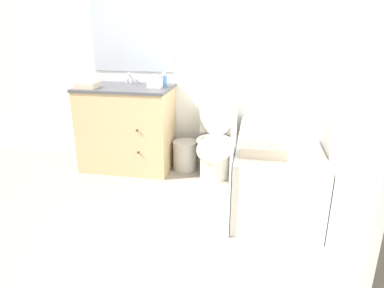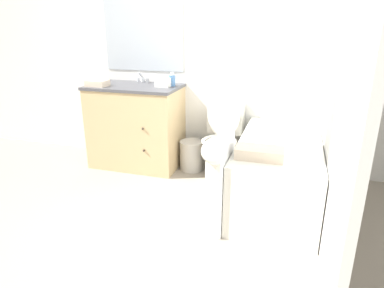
# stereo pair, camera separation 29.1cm
# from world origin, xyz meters

# --- Properties ---
(ground_plane) EXTENTS (14.00, 14.00, 0.00)m
(ground_plane) POSITION_xyz_m (0.00, 0.00, 0.00)
(ground_plane) COLOR gray
(wall_back) EXTENTS (8.00, 0.06, 2.50)m
(wall_back) POSITION_xyz_m (-0.01, 1.69, 1.25)
(wall_back) COLOR silver
(wall_back) RESTS_ON ground_plane
(wall_right) EXTENTS (0.05, 2.66, 2.50)m
(wall_right) POSITION_xyz_m (1.21, 0.83, 1.25)
(wall_right) COLOR silver
(wall_right) RESTS_ON ground_plane
(vanity_cabinet) EXTENTS (0.97, 0.60, 0.89)m
(vanity_cabinet) POSITION_xyz_m (-0.71, 1.38, 0.46)
(vanity_cabinet) COLOR tan
(vanity_cabinet) RESTS_ON ground_plane
(sink_faucet) EXTENTS (0.14, 0.12, 0.12)m
(sink_faucet) POSITION_xyz_m (-0.71, 1.59, 0.93)
(sink_faucet) COLOR silver
(sink_faucet) RESTS_ON vanity_cabinet
(toilet) EXTENTS (0.37, 0.63, 0.83)m
(toilet) POSITION_xyz_m (0.25, 1.33, 0.36)
(toilet) COLOR silver
(toilet) RESTS_ON ground_plane
(bathtub) EXTENTS (0.67, 1.41, 0.57)m
(bathtub) POSITION_xyz_m (0.84, 0.95, 0.29)
(bathtub) COLOR silver
(bathtub) RESTS_ON ground_plane
(shower_curtain) EXTENTS (0.02, 0.44, 1.91)m
(shower_curtain) POSITION_xyz_m (0.49, 0.45, 0.96)
(shower_curtain) COLOR white
(shower_curtain) RESTS_ON ground_plane
(wastebasket) EXTENTS (0.26, 0.26, 0.32)m
(wastebasket) POSITION_xyz_m (-0.08, 1.42, 0.16)
(wastebasket) COLOR #B7B2A8
(wastebasket) RESTS_ON ground_plane
(tissue_box) EXTENTS (0.14, 0.13, 0.11)m
(tissue_box) POSITION_xyz_m (-0.38, 1.39, 0.94)
(tissue_box) COLOR white
(tissue_box) RESTS_ON vanity_cabinet
(soap_dispenser) EXTENTS (0.07, 0.07, 0.14)m
(soap_dispenser) POSITION_xyz_m (-0.31, 1.45, 0.95)
(soap_dispenser) COLOR #4C7AB2
(soap_dispenser) RESTS_ON vanity_cabinet
(hand_towel_folded) EXTENTS (0.21, 0.17, 0.06)m
(hand_towel_folded) POSITION_xyz_m (-1.05, 1.23, 0.92)
(hand_towel_folded) COLOR beige
(hand_towel_folded) RESTS_ON vanity_cabinet
(bath_towel_folded) EXTENTS (0.35, 0.20, 0.08)m
(bath_towel_folded) POSITION_xyz_m (0.72, 0.50, 0.61)
(bath_towel_folded) COLOR beige
(bath_towel_folded) RESTS_ON bathtub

